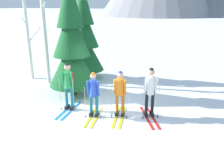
# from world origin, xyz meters

# --- Properties ---
(ground_plane) EXTENTS (400.00, 400.00, 0.00)m
(ground_plane) POSITION_xyz_m (0.00, 0.00, 0.00)
(ground_plane) COLOR white
(skier_in_green) EXTENTS (0.60, 1.73, 1.83)m
(skier_in_green) POSITION_xyz_m (-1.42, -0.19, 1.04)
(skier_in_green) COLOR #1E84D1
(skier_in_green) RESTS_ON ground
(skier_in_blue) EXTENTS (0.67, 1.61, 1.65)m
(skier_in_blue) POSITION_xyz_m (-0.28, -0.33, 0.92)
(skier_in_blue) COLOR yellow
(skier_in_blue) RESTS_ON ground
(skier_in_orange) EXTENTS (0.72, 1.77, 1.69)m
(skier_in_orange) POSITION_xyz_m (0.55, 0.06, 0.92)
(skier_in_orange) COLOR yellow
(skier_in_orange) RESTS_ON ground
(skier_in_white) EXTENTS (1.17, 1.69, 1.81)m
(skier_in_white) POSITION_xyz_m (1.51, 0.48, 1.03)
(skier_in_white) COLOR red
(skier_in_white) RESTS_ON ground
(pine_tree_near) EXTENTS (2.00, 2.00, 4.83)m
(pine_tree_near) POSITION_xyz_m (-2.92, 3.57, 2.21)
(pine_tree_near) COLOR #51381E
(pine_tree_near) RESTS_ON ground
(pine_tree_mid) EXTENTS (2.06, 2.06, 4.97)m
(pine_tree_mid) POSITION_xyz_m (-2.12, 1.20, 2.27)
(pine_tree_mid) COLOR #51381E
(pine_tree_mid) RESTS_ON ground
(birch_tree_tall) EXTENTS (0.51, 0.95, 4.38)m
(birch_tree_tall) POSITION_xyz_m (-5.52, 2.34, 2.20)
(birch_tree_tall) COLOR silver
(birch_tree_tall) RESTS_ON ground
(birch_tree_slender) EXTENTS (0.78, 0.44, 5.44)m
(birch_tree_slender) POSITION_xyz_m (-4.19, 2.07, 2.76)
(birch_tree_slender) COLOR silver
(birch_tree_slender) RESTS_ON ground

